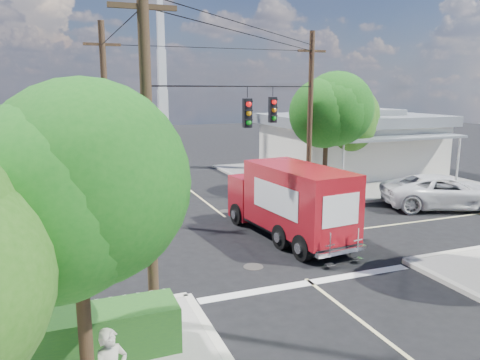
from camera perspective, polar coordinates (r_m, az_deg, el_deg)
ground at (r=19.14m, az=2.18°, el=-7.57°), size 120.00×120.00×0.00m
sidewalk_ne at (r=33.47m, az=11.98°, el=0.49°), size 14.12×14.12×0.14m
road_markings at (r=17.87m, az=4.07°, el=-8.96°), size 32.00×32.00×0.01m
building_ne at (r=34.93m, az=13.39°, el=4.61°), size 11.80×10.20×4.50m
radio_tower at (r=37.43m, az=-9.42°, el=10.28°), size 0.80×0.80×17.00m
tree_sw_front at (r=9.27m, az=-19.41°, el=-0.84°), size 3.88×3.78×6.03m
tree_ne_front at (r=27.50m, az=10.60°, el=8.13°), size 4.21×4.14×6.66m
tree_ne_back at (r=30.78m, az=12.56°, el=7.28°), size 3.77×3.66×5.82m
palm_nw_front at (r=24.15m, az=-22.04°, el=7.76°), size 3.01×3.08×5.59m
palm_nw_back at (r=25.77m, az=-26.42°, el=6.75°), size 3.01×3.08×5.19m
utility_poles at (r=19.13m, az=-4.03°, el=6.73°), size 12.00×10.68×9.00m
picket_fence at (r=12.33m, az=-22.51°, el=-16.10°), size 5.94×0.06×1.00m
hedge_sw at (r=11.63m, az=-23.62°, el=-17.88°), size 6.20×1.20×1.10m
vending_boxes at (r=27.18m, az=9.63°, el=-0.55°), size 1.90×0.50×1.10m
delivery_truck at (r=19.33m, az=6.04°, el=-2.57°), size 2.98×7.35×3.10m
parked_car at (r=26.37m, az=23.62°, el=-1.32°), size 6.82×4.85×1.73m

